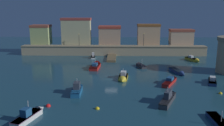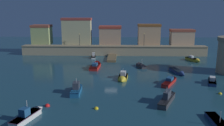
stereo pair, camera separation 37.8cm
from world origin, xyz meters
The scene contains 20 objects.
ground_plane centered at (0.00, 0.00, 0.00)m, with size 142.26×142.26×0.00m, color #1E4756.
quay_wall centered at (0.00, 25.11, 1.43)m, with size 54.93×3.09×2.84m.
old_town_backdrop centered at (-2.49, 28.48, 5.88)m, with size 50.07×5.43×8.30m.
pier_dock centered at (-0.40, 19.21, 0.29)m, with size 2.36×9.00×0.70m.
quay_lamp_0 centered at (-10.29, 25.11, 5.20)m, with size 0.32×0.32×3.57m.
quay_lamp_1 centered at (8.97, 25.11, 5.33)m, with size 0.32×0.32×3.80m.
moored_boat_0 centered at (-5.74, 21.15, 0.38)m, with size 1.60×4.68×1.83m.
moored_boat_1 centered at (14.44, 4.37, 0.34)m, with size 2.62×6.52×1.20m.
moored_boat_2 centered at (11.34, -2.58, 0.44)m, with size 4.27×6.74×1.50m.
moored_boat_3 centered at (-9.83, -18.20, 0.50)m, with size 2.98×6.25×2.81m.
moored_boat_4 centered at (21.50, 16.98, 0.44)m, with size 3.32×5.29×1.62m.
moored_boat_5 centered at (-3.91, 9.30, 0.46)m, with size 2.38×6.93×3.04m.
moored_boat_7 centered at (6.71, 10.35, 0.32)m, with size 2.64×4.77×2.42m.
moored_boat_8 centered at (2.36, -0.69, 0.41)m, with size 2.15×5.19×2.70m.
moored_boat_9 centered at (-5.43, -8.26, 0.62)m, with size 1.57×5.68×2.75m.
moored_boat_10 centered at (19.30, -2.12, 0.42)m, with size 2.95×5.36×1.64m.
moored_boat_12 centered at (9.07, -11.94, 0.59)m, with size 4.11×7.11×2.79m.
mooring_buoy_0 centered at (18.32, -8.40, 0.00)m, with size 0.60×0.60×0.60m, color yellow.
mooring_buoy_1 centered at (-1.54, -15.06, 0.00)m, with size 0.64×0.64×0.64m, color yellow.
mooring_buoy_2 centered at (-8.69, -14.31, 0.00)m, with size 0.75×0.75×0.75m, color red.
Camera 2 is at (1.67, -46.68, 13.83)m, focal length 38.84 mm.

